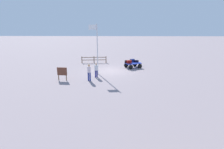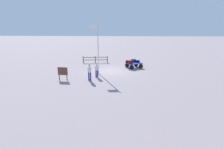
% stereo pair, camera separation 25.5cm
% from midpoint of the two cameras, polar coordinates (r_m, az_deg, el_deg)
% --- Properties ---
extents(ground_plane, '(120.00, 120.00, 0.00)m').
position_cam_midpoint_polar(ground_plane, '(21.74, -0.60, 1.16)').
color(ground_plane, gray).
extents(luggage_cart, '(2.25, 1.98, 0.68)m').
position_cam_midpoint_polar(luggage_cart, '(23.22, 6.22, 3.26)').
color(luggage_cart, blue).
rests_on(luggage_cart, ground).
extents(suitcase_olive, '(0.62, 0.41, 0.38)m').
position_cam_midpoint_polar(suitcase_olive, '(22.69, 5.08, 3.98)').
color(suitcase_olive, maroon).
rests_on(suitcase_olive, luggage_cart).
extents(suitcase_grey, '(0.68, 0.53, 0.31)m').
position_cam_midpoint_polar(suitcase_grey, '(22.94, 4.50, 4.03)').
color(suitcase_grey, black).
rests_on(suitcase_grey, luggage_cart).
extents(suitcase_maroon, '(0.58, 0.44, 0.25)m').
position_cam_midpoint_polar(suitcase_maroon, '(23.49, 7.27, 4.16)').
color(suitcase_maroon, black).
rests_on(suitcase_maroon, luggage_cart).
extents(suitcase_dark, '(0.62, 0.45, 0.37)m').
position_cam_midpoint_polar(suitcase_dark, '(23.56, 6.06, 4.38)').
color(suitcase_dark, navy).
rests_on(suitcase_dark, luggage_cart).
extents(worker_lead, '(0.45, 0.45, 1.68)m').
position_cam_midpoint_polar(worker_lead, '(17.88, -7.60, 1.03)').
color(worker_lead, navy).
rests_on(worker_lead, ground).
extents(worker_trailing, '(0.52, 0.52, 1.51)m').
position_cam_midpoint_polar(worker_trailing, '(19.02, -5.36, 1.71)').
color(worker_trailing, navy).
rests_on(worker_trailing, ground).
extents(flagpole, '(0.92, 0.11, 5.44)m').
position_cam_midpoint_polar(flagpole, '(19.96, -5.25, 9.04)').
color(flagpole, silver).
rests_on(flagpole, ground).
extents(signboard, '(0.99, 0.14, 1.31)m').
position_cam_midpoint_polar(signboard, '(18.62, -15.74, 0.70)').
color(signboard, '#4C3319').
rests_on(signboard, ground).
extents(wooden_fence, '(3.54, 0.41, 0.93)m').
position_cam_midpoint_polar(wooden_fence, '(26.21, -5.93, 4.82)').
color(wooden_fence, brown).
rests_on(wooden_fence, ground).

